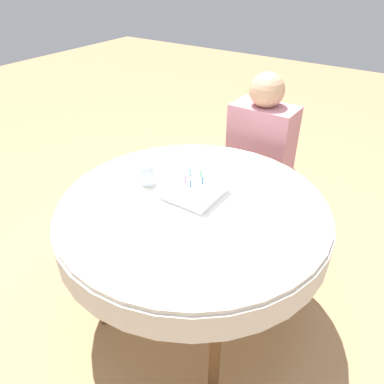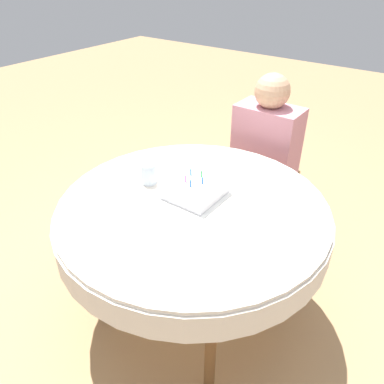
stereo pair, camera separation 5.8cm
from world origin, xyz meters
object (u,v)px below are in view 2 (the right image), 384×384
object	(u,v)px
person	(265,143)
birthday_cake	(194,188)
drinking_glass	(149,173)
chair	(267,167)

from	to	relation	value
person	birthday_cake	world-z (taller)	person
drinking_glass	chair	bearing A→B (deg)	76.50
person	birthday_cake	distance (m)	0.84
chair	drinking_glass	xyz separation A→B (m)	(-0.23, -0.96, 0.32)
chair	person	xyz separation A→B (m)	(-0.00, -0.08, 0.22)
person	drinking_glass	xyz separation A→B (m)	(-0.23, -0.88, 0.10)
drinking_glass	person	bearing A→B (deg)	75.28
drinking_glass	birthday_cake	bearing A→B (deg)	8.98
birthday_cake	drinking_glass	size ratio (longest dim) A/B	2.32
chair	drinking_glass	size ratio (longest dim) A/B	7.99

